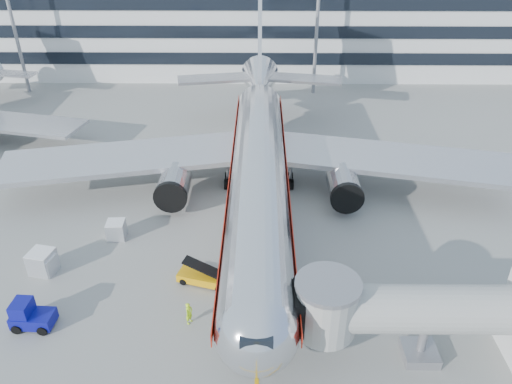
{
  "coord_description": "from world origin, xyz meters",
  "views": [
    {
      "loc": [
        0.18,
        -30.35,
        25.81
      ],
      "look_at": [
        -0.21,
        6.01,
        4.0
      ],
      "focal_mm": 35.0,
      "sensor_mm": 36.0,
      "label": 1
    }
  ],
  "objects_px": {
    "main_jet": "(259,159)",
    "belt_loader": "(204,277)",
    "cargo_container_left": "(42,262)",
    "cargo_container_right": "(116,230)",
    "ramp_worker": "(189,313)",
    "cargo_container_front": "(46,265)",
    "baggage_tug": "(30,316)"
  },
  "relations": [
    {
      "from": "belt_loader",
      "to": "cargo_container_left",
      "type": "height_order",
      "value": "belt_loader"
    },
    {
      "from": "ramp_worker",
      "to": "belt_loader",
      "type": "bearing_deg",
      "value": 19.98
    },
    {
      "from": "main_jet",
      "to": "baggage_tug",
      "type": "xyz_separation_m",
      "value": [
        -15.63,
        -17.26,
        -3.32
      ]
    },
    {
      "from": "belt_loader",
      "to": "ramp_worker",
      "type": "height_order",
      "value": "belt_loader"
    },
    {
      "from": "baggage_tug",
      "to": "cargo_container_left",
      "type": "distance_m",
      "value": 5.95
    },
    {
      "from": "ramp_worker",
      "to": "cargo_container_front",
      "type": "bearing_deg",
      "value": 94.29
    },
    {
      "from": "cargo_container_right",
      "to": "cargo_container_front",
      "type": "xyz_separation_m",
      "value": [
        -4.4,
        -4.72,
        -0.05
      ]
    },
    {
      "from": "main_jet",
      "to": "belt_loader",
      "type": "distance_m",
      "value": 13.86
    },
    {
      "from": "baggage_tug",
      "to": "cargo_container_right",
      "type": "height_order",
      "value": "baggage_tug"
    },
    {
      "from": "baggage_tug",
      "to": "cargo_container_right",
      "type": "relative_size",
      "value": 1.81
    },
    {
      "from": "ramp_worker",
      "to": "cargo_container_right",
      "type": "bearing_deg",
      "value": 65.21
    },
    {
      "from": "cargo_container_front",
      "to": "belt_loader",
      "type": "bearing_deg",
      "value": -5.01
    },
    {
      "from": "baggage_tug",
      "to": "cargo_container_front",
      "type": "relative_size",
      "value": 1.69
    },
    {
      "from": "belt_loader",
      "to": "cargo_container_left",
      "type": "xyz_separation_m",
      "value": [
        -12.83,
        1.24,
        0.38
      ]
    },
    {
      "from": "belt_loader",
      "to": "baggage_tug",
      "type": "xyz_separation_m",
      "value": [
        -11.49,
        -4.55,
        0.35
      ]
    },
    {
      "from": "cargo_container_left",
      "to": "ramp_worker",
      "type": "xyz_separation_m",
      "value": [
        12.25,
        -5.41,
        -0.08
      ]
    },
    {
      "from": "cargo_container_right",
      "to": "main_jet",
      "type": "bearing_deg",
      "value": 29.23
    },
    {
      "from": "cargo_container_right",
      "to": "belt_loader",
      "type": "bearing_deg",
      "value": -35.48
    },
    {
      "from": "baggage_tug",
      "to": "ramp_worker",
      "type": "relative_size",
      "value": 1.67
    },
    {
      "from": "main_jet",
      "to": "cargo_container_right",
      "type": "relative_size",
      "value": 31.73
    },
    {
      "from": "main_jet",
      "to": "cargo_container_front",
      "type": "xyz_separation_m",
      "value": [
        -16.71,
        -11.6,
        -3.47
      ]
    },
    {
      "from": "main_jet",
      "to": "cargo_container_left",
      "type": "height_order",
      "value": "main_jet"
    },
    {
      "from": "main_jet",
      "to": "belt_loader",
      "type": "relative_size",
      "value": 11.86
    },
    {
      "from": "cargo_container_front",
      "to": "ramp_worker",
      "type": "xyz_separation_m",
      "value": [
        11.98,
        -5.27,
        0.11
      ]
    },
    {
      "from": "ramp_worker",
      "to": "main_jet",
      "type": "bearing_deg",
      "value": 12.35
    },
    {
      "from": "main_jet",
      "to": "cargo_container_right",
      "type": "bearing_deg",
      "value": -150.77
    },
    {
      "from": "cargo_container_right",
      "to": "ramp_worker",
      "type": "xyz_separation_m",
      "value": [
        7.57,
        -9.98,
        0.06
      ]
    },
    {
      "from": "belt_loader",
      "to": "baggage_tug",
      "type": "height_order",
      "value": "baggage_tug"
    },
    {
      "from": "main_jet",
      "to": "baggage_tug",
      "type": "bearing_deg",
      "value": -132.17
    },
    {
      "from": "belt_loader",
      "to": "cargo_container_left",
      "type": "relative_size",
      "value": 2.05
    },
    {
      "from": "main_jet",
      "to": "cargo_container_front",
      "type": "relative_size",
      "value": 29.67
    },
    {
      "from": "belt_loader",
      "to": "cargo_container_right",
      "type": "xyz_separation_m",
      "value": [
        -8.16,
        5.82,
        0.24
      ]
    }
  ]
}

